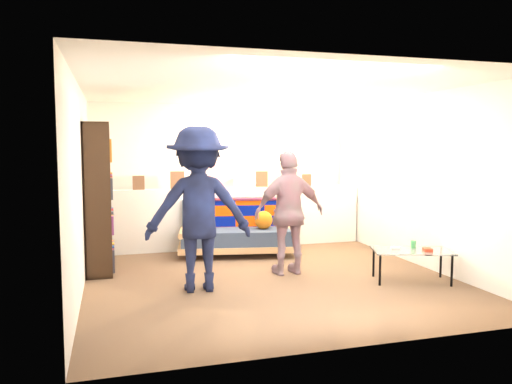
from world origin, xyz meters
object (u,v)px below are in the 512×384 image
(coffee_table, at_px, (412,252))
(person_left, at_px, (198,209))
(futon_sofa, at_px, (237,232))
(floor_lamp, at_px, (285,177))
(bookshelf, at_px, (98,203))
(person_right, at_px, (289,213))

(coffee_table, xyz_separation_m, person_left, (-2.60, 0.38, 0.58))
(futon_sofa, distance_m, floor_lamp, 1.17)
(futon_sofa, height_order, bookshelf, bookshelf)
(futon_sofa, relative_size, coffee_table, 1.76)
(person_left, distance_m, person_right, 1.33)
(futon_sofa, distance_m, bookshelf, 2.16)
(floor_lamp, height_order, person_left, person_left)
(futon_sofa, distance_m, person_left, 2.05)
(floor_lamp, relative_size, person_right, 1.04)
(coffee_table, height_order, floor_lamp, floor_lamp)
(coffee_table, bearing_deg, person_left, 171.58)
(bookshelf, relative_size, person_left, 1.04)
(futon_sofa, xyz_separation_m, person_left, (-0.90, -1.74, 0.60))
(person_left, bearing_deg, bookshelf, -42.61)
(person_right, bearing_deg, floor_lamp, -110.24)
(coffee_table, relative_size, person_right, 0.66)
(futon_sofa, height_order, coffee_table, futon_sofa)
(futon_sofa, distance_m, coffee_table, 2.73)
(floor_lamp, distance_m, person_right, 1.56)
(futon_sofa, xyz_separation_m, coffee_table, (1.70, -2.13, 0.02))
(futon_sofa, bearing_deg, coffee_table, -51.31)
(bookshelf, height_order, person_right, bookshelf)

